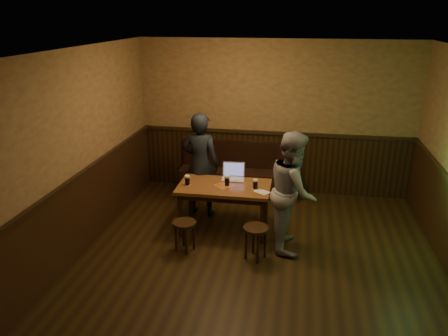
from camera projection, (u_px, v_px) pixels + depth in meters
name	position (u px, v px, depth m)	size (l,w,h in m)	color
room	(258.00, 184.00, 5.44)	(5.04, 6.04, 2.84)	black
bench	(239.00, 177.00, 8.19)	(2.20, 0.50, 0.95)	black
pub_table	(224.00, 191.00, 6.65)	(1.40, 0.81, 0.75)	brown
stool_left	(185.00, 228.00, 6.15)	(0.44, 0.44, 0.45)	black
stool_right	(256.00, 233.00, 5.95)	(0.45, 0.45, 0.48)	black
pint_left	(187.00, 180.00, 6.60)	(0.10, 0.10, 0.16)	maroon
pint_mid	(227.00, 181.00, 6.59)	(0.10, 0.10, 0.16)	maroon
pint_right	(255.00, 184.00, 6.46)	(0.10, 0.10, 0.15)	maroon
laptop	(233.00, 175.00, 6.87)	(0.37, 0.30, 0.25)	silver
menu	(262.00, 192.00, 6.38)	(0.22, 0.15, 0.00)	silver
person_suit	(201.00, 165.00, 7.14)	(0.64, 0.42, 1.74)	black
person_grey	(293.00, 191.00, 6.11)	(0.84, 0.65, 1.72)	gray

